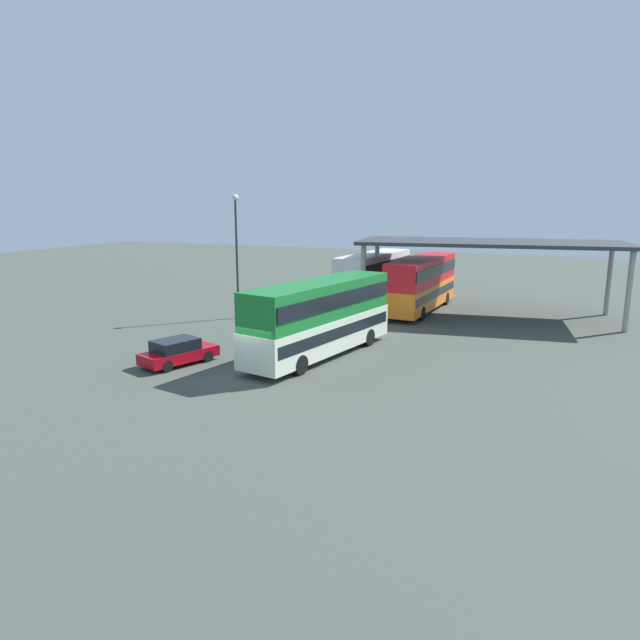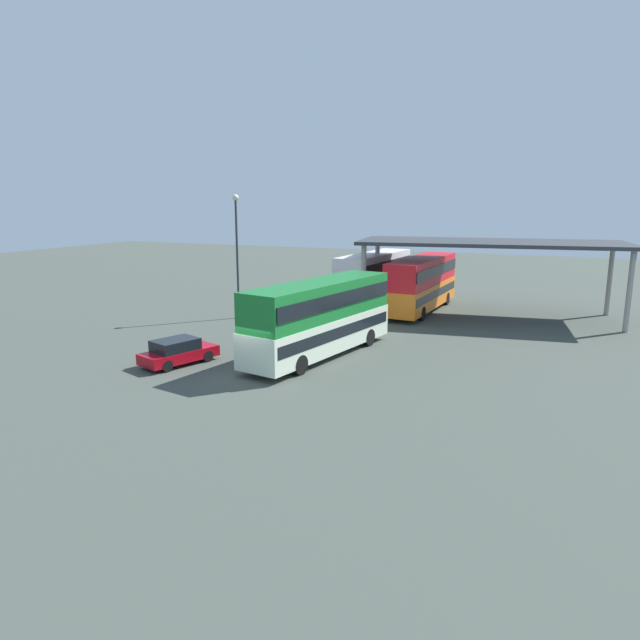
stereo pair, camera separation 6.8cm
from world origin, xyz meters
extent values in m
plane|color=#424942|center=(0.00, 0.00, 0.00)|extent=(140.00, 140.00, 0.00)
cube|color=silver|center=(1.30, 4.59, 1.25)|extent=(4.55, 11.26, 1.80)
cube|color=#17702B|center=(1.30, 4.59, 3.13)|extent=(4.44, 11.03, 1.95)
cube|color=black|center=(1.30, 4.59, 1.47)|extent=(4.51, 10.83, 0.61)
cube|color=black|center=(1.30, 4.59, 3.22)|extent=(4.51, 10.83, 0.78)
cube|color=black|center=(2.34, 9.93, 1.52)|extent=(2.12, 0.50, 1.08)
cube|color=orange|center=(2.34, 9.93, 2.39)|extent=(1.74, 0.41, 0.36)
cylinder|color=black|center=(0.83, 8.15, 0.50)|extent=(0.47, 1.04, 1.00)
cylinder|color=black|center=(3.07, 7.72, 0.50)|extent=(0.47, 1.04, 1.00)
cylinder|color=black|center=(-0.46, 1.47, 0.50)|extent=(0.47, 1.04, 1.00)
cylinder|color=black|center=(1.77, 1.03, 0.50)|extent=(0.47, 1.04, 1.00)
cube|color=#A10A15|center=(-4.79, 0.24, 0.49)|extent=(2.87, 4.32, 0.55)
cube|color=black|center=(-4.85, 0.05, 1.06)|extent=(2.17, 2.57, 0.58)
cylinder|color=black|center=(-5.11, 1.65, 0.30)|extent=(0.38, 0.63, 0.60)
cylinder|color=black|center=(-3.67, 1.17, 0.30)|extent=(0.38, 0.63, 0.60)
cylinder|color=black|center=(-5.90, -0.69, 0.30)|extent=(0.38, 0.63, 0.60)
cylinder|color=black|center=(-4.47, -1.17, 0.30)|extent=(0.38, 0.63, 0.60)
cube|color=navy|center=(-0.75, 20.33, 1.27)|extent=(3.35, 10.56, 1.84)
cube|color=white|center=(-0.75, 20.33, 3.19)|extent=(3.26, 10.35, 2.00)
cube|color=black|center=(-0.75, 20.33, 1.49)|extent=(3.36, 10.15, 0.63)
cube|color=black|center=(-0.75, 20.33, 3.29)|extent=(3.36, 10.15, 0.80)
cube|color=black|center=(-0.33, 25.46, 1.55)|extent=(2.14, 0.27, 1.11)
cube|color=orange|center=(-0.33, 25.46, 2.43)|extent=(1.76, 0.22, 0.36)
cylinder|color=black|center=(-1.62, 23.63, 0.50)|extent=(0.36, 1.02, 1.00)
cylinder|color=black|center=(0.64, 23.45, 0.50)|extent=(0.36, 1.02, 1.00)
cylinder|color=black|center=(-2.15, 17.21, 0.50)|extent=(0.36, 1.02, 1.00)
cylinder|color=black|center=(0.12, 17.03, 0.50)|extent=(0.36, 1.02, 1.00)
cube|color=orange|center=(3.34, 19.50, 1.24)|extent=(3.09, 11.23, 1.79)
cube|color=red|center=(3.34, 19.50, 3.11)|extent=(3.01, 11.00, 1.94)
cube|color=black|center=(3.34, 19.50, 1.46)|extent=(3.10, 10.78, 0.61)
cube|color=black|center=(3.34, 19.50, 3.20)|extent=(3.10, 10.78, 0.77)
cube|color=black|center=(3.66, 24.98, 1.51)|extent=(2.09, 0.22, 1.07)
cube|color=orange|center=(3.66, 24.98, 2.37)|extent=(1.72, 0.18, 0.36)
cylinder|color=black|center=(2.43, 23.00, 0.50)|extent=(0.34, 1.01, 1.00)
cylinder|color=black|center=(4.64, 22.87, 0.50)|extent=(0.34, 1.01, 1.00)
cylinder|color=black|center=(2.03, 16.13, 0.50)|extent=(0.34, 1.01, 1.00)
cylinder|color=black|center=(4.24, 16.00, 0.50)|extent=(0.34, 1.01, 1.00)
cube|color=#33353A|center=(8.25, 19.21, 5.37)|extent=(19.20, 9.45, 0.25)
cylinder|color=#9E9B93|center=(16.37, 23.26, 2.62)|extent=(0.36, 0.36, 5.25)
cylinder|color=#9E9B93|center=(17.17, 17.56, 2.62)|extent=(0.36, 0.36, 5.25)
cylinder|color=#9E9B93|center=(-0.67, 20.87, 2.62)|extent=(0.36, 0.36, 5.25)
cylinder|color=#9E9B93|center=(0.13, 15.17, 2.62)|extent=(0.36, 0.36, 5.25)
cylinder|color=#33353A|center=(-8.09, 11.58, 4.19)|extent=(0.16, 0.16, 8.37)
sphere|color=beige|center=(-8.09, 11.58, 8.52)|extent=(0.44, 0.44, 0.44)
camera|label=1|loc=(13.11, -22.96, 8.36)|focal=31.83mm
camera|label=2|loc=(13.17, -22.94, 8.36)|focal=31.83mm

